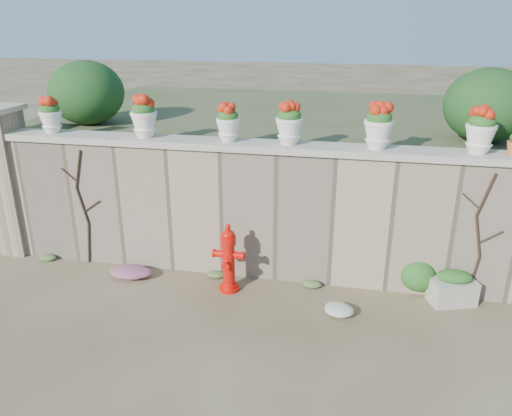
# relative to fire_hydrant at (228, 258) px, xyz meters

# --- Properties ---
(ground) EXTENTS (80.00, 80.00, 0.00)m
(ground) POSITION_rel_fire_hydrant_xyz_m (0.20, -1.17, -0.53)
(ground) COLOR brown
(ground) RESTS_ON ground
(stone_wall) EXTENTS (8.00, 0.40, 2.00)m
(stone_wall) POSITION_rel_fire_hydrant_xyz_m (0.20, 0.63, 0.47)
(stone_wall) COLOR #988365
(stone_wall) RESTS_ON ground
(wall_cap) EXTENTS (8.10, 0.52, 0.10)m
(wall_cap) POSITION_rel_fire_hydrant_xyz_m (0.20, 0.63, 1.52)
(wall_cap) COLOR #B7AD9A
(wall_cap) RESTS_ON stone_wall
(gate_pillar) EXTENTS (0.72, 0.72, 2.48)m
(gate_pillar) POSITION_rel_fire_hydrant_xyz_m (-3.95, 0.63, 0.73)
(gate_pillar) COLOR #988365
(gate_pillar) RESTS_ON ground
(raised_fill) EXTENTS (9.00, 6.00, 2.00)m
(raised_fill) POSITION_rel_fire_hydrant_xyz_m (0.20, 3.83, 0.47)
(raised_fill) COLOR #384C23
(raised_fill) RESTS_ON ground
(back_shrub_left) EXTENTS (1.30, 1.30, 1.10)m
(back_shrub_left) POSITION_rel_fire_hydrant_xyz_m (-3.00, 1.83, 2.02)
(back_shrub_left) COLOR #143814
(back_shrub_left) RESTS_ON raised_fill
(back_shrub_right) EXTENTS (1.30, 1.30, 1.10)m
(back_shrub_right) POSITION_rel_fire_hydrant_xyz_m (3.60, 1.83, 2.02)
(back_shrub_right) COLOR #143814
(back_shrub_right) RESTS_ON raised_fill
(vine_left) EXTENTS (0.60, 0.04, 1.91)m
(vine_left) POSITION_rel_fire_hydrant_xyz_m (-2.47, 0.41, 0.46)
(vine_left) COLOR black
(vine_left) RESTS_ON ground
(vine_right) EXTENTS (0.60, 0.04, 1.91)m
(vine_right) POSITION_rel_fire_hydrant_xyz_m (3.43, 0.41, 0.46)
(vine_right) COLOR black
(vine_right) RESTS_ON ground
(fire_hydrant) EXTENTS (0.45, 0.32, 1.05)m
(fire_hydrant) POSITION_rel_fire_hydrant_xyz_m (0.00, 0.00, 0.00)
(fire_hydrant) COLOR red
(fire_hydrant) RESTS_ON ground
(planter_box) EXTENTS (0.70, 0.54, 0.51)m
(planter_box) POSITION_rel_fire_hydrant_xyz_m (3.17, 0.29, -0.29)
(planter_box) COLOR #B7AD9A
(planter_box) RESTS_ON ground
(green_shrub) EXTENTS (0.68, 0.62, 0.65)m
(green_shrub) POSITION_rel_fire_hydrant_xyz_m (2.73, 0.38, -0.20)
(green_shrub) COLOR #1E5119
(green_shrub) RESTS_ON ground
(magenta_clump) EXTENTS (0.80, 0.53, 0.21)m
(magenta_clump) POSITION_rel_fire_hydrant_xyz_m (-1.55, 0.03, -0.42)
(magenta_clump) COLOR #C42797
(magenta_clump) RESTS_ON ground
(white_flowers) EXTENTS (0.53, 0.42, 0.19)m
(white_flowers) POSITION_rel_fire_hydrant_xyz_m (1.55, -0.37, -0.43)
(white_flowers) COLOR white
(white_flowers) RESTS_ON ground
(urn_pot_0) EXTENTS (0.34, 0.34, 0.54)m
(urn_pot_0) POSITION_rel_fire_hydrant_xyz_m (-2.96, 0.63, 1.84)
(urn_pot_0) COLOR white
(urn_pot_0) RESTS_ON wall_cap
(urn_pot_1) EXTENTS (0.39, 0.39, 0.61)m
(urn_pot_1) POSITION_rel_fire_hydrant_xyz_m (-1.42, 0.63, 1.88)
(urn_pot_1) COLOR white
(urn_pot_1) RESTS_ON wall_cap
(urn_pot_2) EXTENTS (0.34, 0.34, 0.54)m
(urn_pot_2) POSITION_rel_fire_hydrant_xyz_m (-0.13, 0.63, 1.84)
(urn_pot_2) COLOR white
(urn_pot_2) RESTS_ON wall_cap
(urn_pot_3) EXTENTS (0.38, 0.38, 0.60)m
(urn_pot_3) POSITION_rel_fire_hydrant_xyz_m (0.75, 0.63, 1.87)
(urn_pot_3) COLOR white
(urn_pot_3) RESTS_ON wall_cap
(urn_pot_4) EXTENTS (0.40, 0.40, 0.62)m
(urn_pot_4) POSITION_rel_fire_hydrant_xyz_m (1.97, 0.63, 1.88)
(urn_pot_4) COLOR white
(urn_pot_4) RESTS_ON wall_cap
(urn_pot_5) EXTENTS (0.39, 0.39, 0.62)m
(urn_pot_5) POSITION_rel_fire_hydrant_xyz_m (3.28, 0.63, 1.88)
(urn_pot_5) COLOR white
(urn_pot_5) RESTS_ON wall_cap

